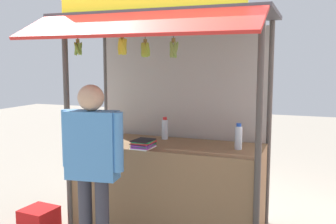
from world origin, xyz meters
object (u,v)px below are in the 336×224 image
object	(u,v)px
vendor_person	(92,157)
plastic_crate	(39,219)
water_bottle_rear_center	(238,137)
magazine_stack_right	(143,144)
banana_bunch_inner_left	(78,48)
magazine_stack_back_left	(93,143)
banana_bunch_inner_right	(145,49)
banana_bunch_rightmost	(173,49)
water_bottle_far_left	(165,129)
banana_bunch_leftmost	(122,46)
water_bottle_left	(102,125)

from	to	relation	value
vendor_person	plastic_crate	distance (m)	1.30
water_bottle_rear_center	plastic_crate	bearing A→B (deg)	-163.98
magazine_stack_right	banana_bunch_inner_left	size ratio (longest dim) A/B	0.96
magazine_stack_right	plastic_crate	bearing A→B (deg)	-164.71
magazine_stack_back_left	banana_bunch_inner_right	bearing A→B (deg)	-13.38
magazine_stack_right	banana_bunch_rightmost	distance (m)	1.06
water_bottle_rear_center	banana_bunch_inner_left	bearing A→B (deg)	-161.91
magazine_stack_right	plastic_crate	size ratio (longest dim) A/B	0.82
water_bottle_far_left	banana_bunch_leftmost	bearing A→B (deg)	-101.93
magazine_stack_back_left	banana_bunch_inner_left	distance (m)	1.01
water_bottle_rear_center	vendor_person	size ratio (longest dim) A/B	0.17
water_bottle_far_left	banana_bunch_inner_left	distance (m)	1.33
banana_bunch_inner_left	plastic_crate	world-z (taller)	banana_bunch_inner_left
banana_bunch_inner_right	magazine_stack_back_left	bearing A→B (deg)	166.62
water_bottle_far_left	vendor_person	size ratio (longest dim) A/B	0.16
banana_bunch_inner_right	plastic_crate	size ratio (longest dim) A/B	0.91
banana_bunch_leftmost	magazine_stack_back_left	bearing A→B (deg)	160.19
magazine_stack_right	vendor_person	xyz separation A→B (m)	(-0.20, -0.66, 0.00)
banana_bunch_leftmost	plastic_crate	bearing A→B (deg)	-175.19
magazine_stack_back_left	plastic_crate	distance (m)	1.03
banana_bunch_inner_right	banana_bunch_inner_left	bearing A→B (deg)	179.87
banana_bunch_rightmost	water_bottle_rear_center	bearing A→B (deg)	43.98
magazine_stack_back_left	plastic_crate	bearing A→B (deg)	-156.13
magazine_stack_back_left	banana_bunch_inner_right	xyz separation A→B (m)	(0.69, -0.16, 0.98)
magazine_stack_right	banana_bunch_inner_left	xyz separation A→B (m)	(-0.61, -0.22, 0.98)
magazine_stack_back_left	plastic_crate	xyz separation A→B (m)	(-0.55, -0.25, -0.83)
banana_bunch_leftmost	vendor_person	world-z (taller)	banana_bunch_leftmost
water_bottle_rear_center	banana_bunch_rightmost	world-z (taller)	banana_bunch_rightmost
magazine_stack_right	magazine_stack_back_left	bearing A→B (deg)	-173.98
vendor_person	plastic_crate	bearing A→B (deg)	150.96
water_bottle_left	vendor_person	xyz separation A→B (m)	(0.56, -1.13, -0.08)
water_bottle_rear_center	banana_bunch_inner_right	world-z (taller)	banana_bunch_inner_right
water_bottle_rear_center	magazine_stack_right	distance (m)	0.97
magazine_stack_back_left	vendor_person	world-z (taller)	vendor_person
vendor_person	water_bottle_rear_center	bearing A→B (deg)	32.41
water_bottle_rear_center	banana_bunch_rightmost	size ratio (longest dim) A/B	0.86
banana_bunch_rightmost	water_bottle_left	bearing A→B (deg)	149.49
banana_bunch_inner_left	plastic_crate	size ratio (longest dim) A/B	0.85
water_bottle_far_left	magazine_stack_back_left	size ratio (longest dim) A/B	0.94
water_bottle_rear_center	plastic_crate	distance (m)	2.32
water_bottle_left	banana_bunch_inner_right	distance (m)	1.42
water_bottle_left	banana_bunch_rightmost	world-z (taller)	banana_bunch_rightmost
banana_bunch_rightmost	vendor_person	world-z (taller)	banana_bunch_rightmost
water_bottle_far_left	banana_bunch_inner_left	xyz separation A→B (m)	(-0.65, -0.73, 0.90)
water_bottle_rear_center	banana_bunch_rightmost	bearing A→B (deg)	-136.02
magazine_stack_right	magazine_stack_back_left	xyz separation A→B (m)	(-0.56, -0.06, -0.02)
magazine_stack_back_left	banana_bunch_inner_right	world-z (taller)	banana_bunch_inner_right
banana_bunch_inner_right	water_bottle_left	bearing A→B (deg)	142.14
water_bottle_far_left	vendor_person	bearing A→B (deg)	-101.58
banana_bunch_inner_left	water_bottle_rear_center	bearing A→B (deg)	18.09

